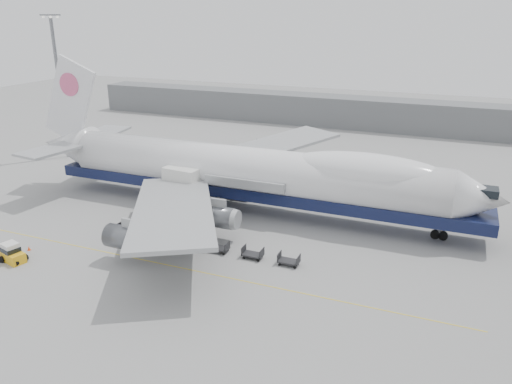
% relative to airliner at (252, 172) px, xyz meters
% --- Properties ---
extents(ground, '(260.00, 260.00, 0.00)m').
position_rel_airliner_xyz_m(ground, '(-0.64, -12.00, -5.62)').
color(ground, gray).
rests_on(ground, ground).
extents(apron_line, '(60.00, 0.15, 0.01)m').
position_rel_airliner_xyz_m(apron_line, '(-0.64, -18.00, -5.62)').
color(apron_line, gold).
rests_on(apron_line, ground).
extents(hangar, '(110.00, 8.00, 7.00)m').
position_rel_airliner_xyz_m(hangar, '(-10.64, 58.00, -2.12)').
color(hangar, slate).
rests_on(hangar, ground).
extents(floodlight_mast, '(2.40, 2.40, 25.43)m').
position_rel_airliner_xyz_m(floodlight_mast, '(-42.64, 12.00, 8.64)').
color(floodlight_mast, slate).
rests_on(floodlight_mast, ground).
extents(airliner, '(67.00, 55.30, 19.98)m').
position_rel_airliner_xyz_m(airliner, '(0.00, 0.00, 0.00)').
color(airliner, white).
rests_on(airliner, ground).
extents(catering_truck, '(5.55, 4.09, 6.17)m').
position_rel_airliner_xyz_m(catering_truck, '(-8.70, -3.48, -2.17)').
color(catering_truck, '#162144').
rests_on(catering_truck, ground).
extents(baggage_tug, '(3.18, 2.25, 2.11)m').
position_rel_airliner_xyz_m(baggage_tug, '(-18.66, -23.62, -4.69)').
color(baggage_tug, gold).
rests_on(baggage_tug, ground).
extents(traffic_cone, '(0.35, 0.35, 0.51)m').
position_rel_airliner_xyz_m(traffic_cone, '(-19.11, -20.93, -5.38)').
color(traffic_cone, '#FC440D').
rests_on(traffic_cone, ground).
extents(dolly_0, '(2.30, 1.35, 1.30)m').
position_rel_airliner_xyz_m(dolly_0, '(-11.37, -13.01, -5.09)').
color(dolly_0, '#2D2D30').
rests_on(dolly_0, ground).
extents(dolly_1, '(2.30, 1.35, 1.30)m').
position_rel_airliner_xyz_m(dolly_1, '(-7.16, -13.01, -5.09)').
color(dolly_1, '#2D2D30').
rests_on(dolly_1, ground).
extents(dolly_2, '(2.30, 1.35, 1.30)m').
position_rel_airliner_xyz_m(dolly_2, '(-2.95, -13.01, -5.09)').
color(dolly_2, '#2D2D30').
rests_on(dolly_2, ground).
extents(dolly_3, '(2.30, 1.35, 1.30)m').
position_rel_airliner_xyz_m(dolly_3, '(1.27, -13.01, -5.09)').
color(dolly_3, '#2D2D30').
rests_on(dolly_3, ground).
extents(dolly_4, '(2.30, 1.35, 1.30)m').
position_rel_airliner_xyz_m(dolly_4, '(5.48, -13.01, -5.09)').
color(dolly_4, '#2D2D30').
rests_on(dolly_4, ground).
extents(dolly_5, '(2.30, 1.35, 1.30)m').
position_rel_airliner_xyz_m(dolly_5, '(9.69, -13.01, -5.09)').
color(dolly_5, '#2D2D30').
rests_on(dolly_5, ground).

